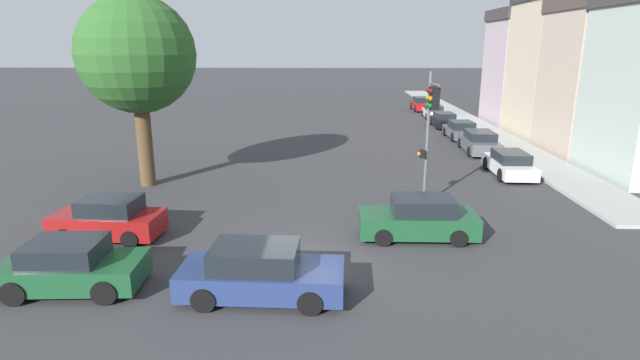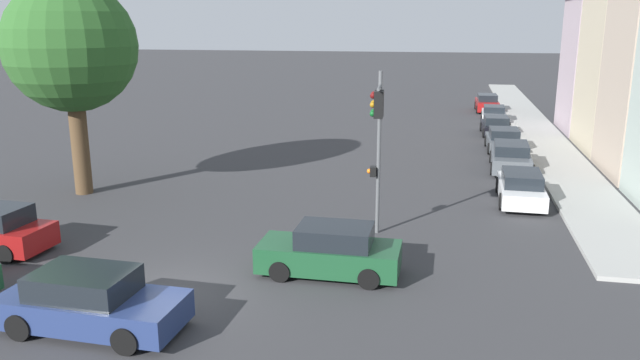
{
  "view_description": "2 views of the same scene",
  "coord_description": "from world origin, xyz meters",
  "px_view_note": "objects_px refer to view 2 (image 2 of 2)",
  "views": [
    {
      "loc": [
        0.94,
        -15.17,
        6.88
      ],
      "look_at": [
        0.45,
        2.77,
        2.04
      ],
      "focal_mm": 28.0,
      "sensor_mm": 36.0,
      "label": 1
    },
    {
      "loc": [
        7.4,
        -15.19,
        7.47
      ],
      "look_at": [
        3.15,
        5.24,
        2.18
      ],
      "focal_mm": 35.0,
      "sensor_mm": 36.0,
      "label": 2
    }
  ],
  "objects_px": {
    "parked_car_1": "(510,157)",
    "parked_car_2": "(503,140)",
    "parked_car_3": "(496,126)",
    "traffic_signal": "(378,126)",
    "parked_car_0": "(521,187)",
    "street_tree": "(71,47)",
    "parked_car_4": "(494,114)",
    "crossing_car_0": "(90,302)",
    "parked_car_5": "(487,103)",
    "crossing_car_2": "(331,252)"
  },
  "relations": [
    {
      "from": "street_tree",
      "to": "crossing_car_0",
      "type": "xyz_separation_m",
      "value": [
        7.42,
        -11.56,
        -5.7
      ]
    },
    {
      "from": "crossing_car_0",
      "to": "parked_car_3",
      "type": "xyz_separation_m",
      "value": [
        11.65,
        30.82,
        -0.11
      ]
    },
    {
      "from": "crossing_car_2",
      "to": "parked_car_2",
      "type": "bearing_deg",
      "value": -107.69
    },
    {
      "from": "parked_car_1",
      "to": "parked_car_4",
      "type": "bearing_deg",
      "value": 1.78
    },
    {
      "from": "street_tree",
      "to": "crossing_car_0",
      "type": "bearing_deg",
      "value": -57.3
    },
    {
      "from": "parked_car_1",
      "to": "parked_car_2",
      "type": "relative_size",
      "value": 1.2
    },
    {
      "from": "traffic_signal",
      "to": "parked_car_0",
      "type": "height_order",
      "value": "traffic_signal"
    },
    {
      "from": "traffic_signal",
      "to": "parked_car_4",
      "type": "xyz_separation_m",
      "value": [
        5.76,
        28.27,
        -3.42
      ]
    },
    {
      "from": "parked_car_1",
      "to": "parked_car_4",
      "type": "xyz_separation_m",
      "value": [
        0.14,
        16.44,
        -0.09
      ]
    },
    {
      "from": "parked_car_1",
      "to": "parked_car_3",
      "type": "distance_m",
      "value": 10.61
    },
    {
      "from": "parked_car_2",
      "to": "parked_car_0",
      "type": "bearing_deg",
      "value": 178.19
    },
    {
      "from": "parked_car_4",
      "to": "parked_car_3",
      "type": "bearing_deg",
      "value": 179.74
    },
    {
      "from": "crossing_car_0",
      "to": "crossing_car_2",
      "type": "height_order",
      "value": "crossing_car_2"
    },
    {
      "from": "parked_car_4",
      "to": "crossing_car_0",
      "type": "bearing_deg",
      "value": 163.95
    },
    {
      "from": "parked_car_3",
      "to": "parked_car_5",
      "type": "relative_size",
      "value": 0.94
    },
    {
      "from": "traffic_signal",
      "to": "parked_car_2",
      "type": "relative_size",
      "value": 1.45
    },
    {
      "from": "parked_car_3",
      "to": "parked_car_4",
      "type": "relative_size",
      "value": 0.99
    },
    {
      "from": "traffic_signal",
      "to": "parked_car_3",
      "type": "xyz_separation_m",
      "value": [
        5.54,
        22.44,
        -3.41
      ]
    },
    {
      "from": "parked_car_1",
      "to": "parked_car_5",
      "type": "distance_m",
      "value": 22.29
    },
    {
      "from": "parked_car_3",
      "to": "parked_car_2",
      "type": "bearing_deg",
      "value": 179.42
    },
    {
      "from": "street_tree",
      "to": "parked_car_3",
      "type": "bearing_deg",
      "value": 45.28
    },
    {
      "from": "street_tree",
      "to": "parked_car_2",
      "type": "xyz_separation_m",
      "value": [
        19.18,
        13.67,
        -5.78
      ]
    },
    {
      "from": "street_tree",
      "to": "parked_car_1",
      "type": "xyz_separation_m",
      "value": [
        19.15,
        8.65,
        -5.74
      ]
    },
    {
      "from": "crossing_car_0",
      "to": "parked_car_2",
      "type": "height_order",
      "value": "crossing_car_0"
    },
    {
      "from": "parked_car_1",
      "to": "parked_car_5",
      "type": "relative_size",
      "value": 1.1
    },
    {
      "from": "street_tree",
      "to": "crossing_car_2",
      "type": "distance_m",
      "value": 15.47
    },
    {
      "from": "parked_car_4",
      "to": "parked_car_5",
      "type": "distance_m",
      "value": 5.86
    },
    {
      "from": "street_tree",
      "to": "traffic_signal",
      "type": "relative_size",
      "value": 1.59
    },
    {
      "from": "parked_car_5",
      "to": "parked_car_2",
      "type": "bearing_deg",
      "value": 179.21
    },
    {
      "from": "crossing_car_0",
      "to": "parked_car_0",
      "type": "relative_size",
      "value": 1.04
    },
    {
      "from": "crossing_car_0",
      "to": "crossing_car_2",
      "type": "relative_size",
      "value": 1.09
    },
    {
      "from": "traffic_signal",
      "to": "parked_car_1",
      "type": "bearing_deg",
      "value": -118.95
    },
    {
      "from": "parked_car_0",
      "to": "parked_car_1",
      "type": "bearing_deg",
      "value": 0.14
    },
    {
      "from": "crossing_car_0",
      "to": "parked_car_5",
      "type": "relative_size",
      "value": 1.05
    },
    {
      "from": "parked_car_4",
      "to": "parked_car_1",
      "type": "bearing_deg",
      "value": -178.58
    },
    {
      "from": "parked_car_3",
      "to": "parked_car_4",
      "type": "distance_m",
      "value": 5.83
    },
    {
      "from": "crossing_car_2",
      "to": "parked_car_4",
      "type": "distance_m",
      "value": 32.68
    },
    {
      "from": "parked_car_5",
      "to": "parked_car_3",
      "type": "bearing_deg",
      "value": 178.87
    },
    {
      "from": "crossing_car_2",
      "to": "parked_car_5",
      "type": "bearing_deg",
      "value": -99.67
    },
    {
      "from": "parked_car_2",
      "to": "parked_car_3",
      "type": "distance_m",
      "value": 5.59
    },
    {
      "from": "traffic_signal",
      "to": "crossing_car_0",
      "type": "bearing_deg",
      "value": 50.35
    },
    {
      "from": "parked_car_1",
      "to": "parked_car_2",
      "type": "height_order",
      "value": "parked_car_1"
    },
    {
      "from": "traffic_signal",
      "to": "crossing_car_0",
      "type": "xyz_separation_m",
      "value": [
        -6.11,
        -8.37,
        -3.3
      ]
    },
    {
      "from": "street_tree",
      "to": "traffic_signal",
      "type": "distance_m",
      "value": 14.11
    },
    {
      "from": "crossing_car_2",
      "to": "traffic_signal",
      "type": "bearing_deg",
      "value": -103.89
    },
    {
      "from": "street_tree",
      "to": "traffic_signal",
      "type": "height_order",
      "value": "street_tree"
    },
    {
      "from": "parked_car_0",
      "to": "traffic_signal",
      "type": "bearing_deg",
      "value": 136.33
    },
    {
      "from": "street_tree",
      "to": "parked_car_4",
      "type": "bearing_deg",
      "value": 52.44
    },
    {
      "from": "street_tree",
      "to": "parked_car_5",
      "type": "bearing_deg",
      "value": 58.35
    },
    {
      "from": "parked_car_0",
      "to": "parked_car_3",
      "type": "xyz_separation_m",
      "value": [
        0.01,
        16.83,
        -0.04
      ]
    }
  ]
}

